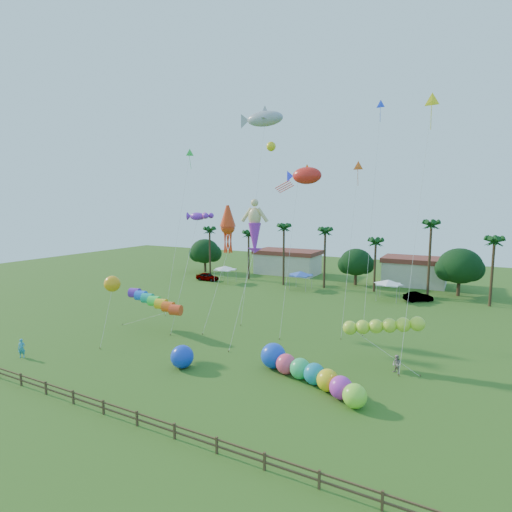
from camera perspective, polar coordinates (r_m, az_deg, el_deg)
The scene contains 23 objects.
ground at distance 32.37m, azimuth -8.76°, elevation -18.10°, with size 160.00×160.00×0.00m, color #285116.
tree_line at distance 69.43m, azimuth 15.96°, elevation -0.87°, with size 69.46×8.91×11.00m.
buildings_row at distance 77.11m, azimuth 12.00°, elevation -1.66°, with size 35.00×7.00×4.00m.
tent_row at distance 65.13m, azimuth 6.22°, elevation -2.52°, with size 31.00×4.00×0.60m.
fence at distance 28.07m, azimuth -16.65°, elevation -21.15°, with size 36.12×0.12×1.00m.
car_a at distance 73.90m, azimuth -6.96°, elevation -2.94°, with size 1.74×4.32×1.47m, color #4C4C54.
car_b at distance 62.39m, azimuth 22.16°, elevation -5.42°, with size 1.41×4.04×1.33m, color #4C4C54.
spectator_a at distance 42.99m, azimuth -30.48°, elevation -11.29°, with size 0.63×0.42×1.74m, color teal.
spectator_b at distance 36.01m, azimuth 19.47°, elevation -14.39°, with size 0.76×0.59×1.57m, color #A8918C.
caterpillar_inflatable at distance 32.73m, azimuth 7.20°, elevation -16.05°, with size 10.10×5.73×2.15m.
blue_ball at distance 35.66m, azimuth -10.51°, elevation -13.95°, with size 1.97×1.97×1.97m, color blue.
rainbow_tube at distance 44.15m, azimuth -13.49°, elevation -7.18°, with size 10.45×1.27×3.51m.
green_worm at distance 36.50m, azimuth 13.27°, elevation -9.95°, with size 9.26×3.57×3.86m.
orange_ball_kite at distance 41.31m, azimuth -19.85°, elevation -3.76°, with size 1.93×2.43×7.01m.
merman_kite at distance 38.68m, azimuth -0.19°, elevation 3.76°, with size 2.43×4.23×13.95m.
fish_kite at distance 44.01m, azimuth 7.29°, elevation 11.32°, with size 5.12×6.55×17.98m.
shark_kite at distance 49.92m, azimuth 1.27°, elevation 19.01°, with size 6.25×6.35×25.07m.
squid_kite at distance 45.75m, azimuth -4.05°, elevation 4.11°, with size 2.19×6.00×13.92m.
lobster_kite at distance 44.45m, azimuth -8.40°, elevation 5.62°, with size 3.41×4.86×13.21m.
delta_kite_red at distance 44.37m, azimuth 14.35°, elevation 11.89°, with size 1.23×3.86×18.45m.
delta_kite_yellow at distance 37.82m, azimuth 23.78°, elevation 19.17°, with size 1.75×4.36×22.99m.
delta_kite_green at distance 52.11m, azimuth -9.51°, elevation 13.80°, with size 2.08×4.23×20.81m.
delta_kite_blue at distance 47.73m, azimuth 17.29°, elevation 19.09°, with size 1.09×4.77×25.12m.
Camera 1 is at (17.68, -23.31, 13.86)m, focal length 28.00 mm.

